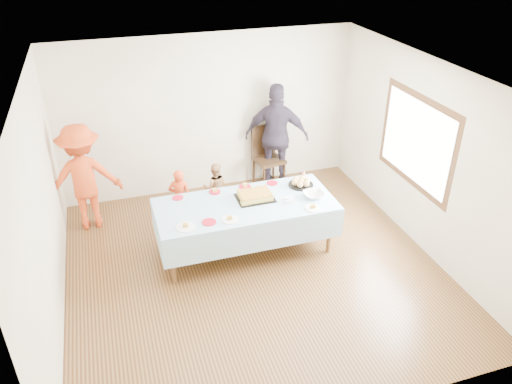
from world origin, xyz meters
TOP-DOWN VIEW (x-y plane):
  - ground at (0.00, 0.00)m, footprint 5.00×5.00m
  - room_walls at (0.05, 0.00)m, footprint 5.04×5.04m
  - party_table at (0.03, 0.45)m, footprint 2.50×1.10m
  - birthday_cake at (0.20, 0.54)m, footprint 0.52×0.40m
  - rolls_tray at (0.96, 0.70)m, footprint 0.37×0.37m
  - punch_bowl at (1.01, 0.33)m, footprint 0.29×0.29m
  - party_hat at (1.07, 0.87)m, footprint 0.10×0.10m
  - fork_pile at (0.66, 0.31)m, footprint 0.24×0.18m
  - plate_red_far_a at (-0.85, 0.88)m, footprint 0.16×0.16m
  - plate_red_far_b at (-0.31, 0.89)m, footprint 0.17×0.17m
  - plate_red_far_c at (0.16, 0.91)m, footprint 0.18×0.18m
  - plate_red_far_d at (0.58, 0.89)m, footprint 0.16×0.16m
  - plate_red_near at (-0.57, 0.13)m, footprint 0.19×0.19m
  - plate_white_left at (-0.88, 0.10)m, footprint 0.25×0.25m
  - plate_white_mid at (-0.29, 0.10)m, footprint 0.21×0.21m
  - plate_white_right at (0.87, 0.04)m, footprint 0.22×0.22m
  - dining_chair at (0.97, 2.29)m, footprint 0.54×0.54m
  - toddler_left at (-0.74, 1.42)m, footprint 0.40×0.32m
  - toddler_mid at (-0.37, 0.90)m, footprint 0.42×0.31m
  - toddler_right at (-0.12, 1.67)m, footprint 0.46×0.39m
  - adult_left at (-2.10, 1.82)m, footprint 1.10×0.65m
  - adult_right at (1.12, 2.20)m, footprint 1.19×0.87m

SIDE VIEW (x-z plane):
  - ground at x=0.00m, z-range 0.00..0.00m
  - toddler_mid at x=-0.37m, z-range 0.00..0.77m
  - toddler_right at x=-0.12m, z-range 0.00..0.84m
  - toddler_left at x=-0.74m, z-range 0.00..0.95m
  - dining_chair at x=0.97m, z-range 0.06..1.15m
  - party_table at x=0.03m, z-range 0.33..1.11m
  - plate_red_far_a at x=-0.85m, z-range 0.78..0.79m
  - plate_red_far_b at x=-0.31m, z-range 0.78..0.79m
  - plate_red_far_c at x=0.16m, z-range 0.78..0.79m
  - plate_red_far_d at x=0.58m, z-range 0.78..0.79m
  - plate_red_near at x=-0.57m, z-range 0.78..0.79m
  - plate_white_left at x=-0.88m, z-range 0.78..0.79m
  - plate_white_mid at x=-0.29m, z-range 0.78..0.79m
  - plate_white_right at x=0.87m, z-range 0.78..0.79m
  - fork_pile at x=0.66m, z-range 0.78..0.85m
  - punch_bowl at x=1.01m, z-range 0.78..0.85m
  - birthday_cake at x=0.20m, z-range 0.78..0.87m
  - rolls_tray at x=0.96m, z-range 0.77..0.88m
  - adult_left at x=-2.10m, z-range 0.00..1.69m
  - party_hat at x=1.07m, z-range 0.78..0.94m
  - adult_right at x=1.12m, z-range 0.00..1.87m
  - room_walls at x=0.05m, z-range 0.41..3.13m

